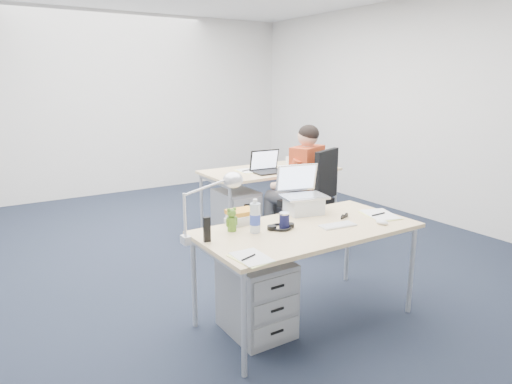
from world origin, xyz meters
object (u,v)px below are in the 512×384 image
Objects in this scene: computer_mouse at (382,222)px; dark_laptop at (270,161)px; office_chair at (309,218)px; desk_far at (270,173)px; drawer_pedestal_far at (236,214)px; headphones at (281,226)px; drawer_pedestal_near at (256,296)px; book_stack at (242,216)px; bear_figurine at (232,219)px; silver_laptop at (304,190)px; desk_lamp at (204,207)px; can_koozie at (284,221)px; wireless_keyboard at (338,225)px; desk_near at (307,233)px; sunglasses at (344,217)px; seated_person at (295,185)px; far_cup at (288,160)px; water_bottle at (255,216)px; cordless_phone at (207,229)px.

computer_mouse is 0.25× the size of dark_laptop.
desk_far is at bearing 68.53° from office_chair.
desk_far is at bearing 9.82° from drawer_pedestal_far.
drawer_pedestal_near is at bearing -164.07° from headphones.
office_chair is at bearing 47.58° from computer_mouse.
book_stack is (-1.37, -1.64, 0.10)m from desk_far.
bear_figurine is at bearing 119.46° from drawer_pedestal_near.
silver_laptop is 0.97m from desk_lamp.
drawer_pedestal_near is 0.57m from can_koozie.
office_chair is 3.98× the size of wireless_keyboard.
bear_figurine reaches higher than desk_near.
wireless_keyboard is at bearing -13.96° from drawer_pedestal_near.
computer_mouse reaches higher than drawer_pedestal_near.
drawer_pedestal_far is 1.94m from sunglasses.
seated_person is 2.17m from desk_lamp.
desk_lamp reaches higher than dark_laptop.
wireless_keyboard is 2.91× the size of computer_mouse.
drawer_pedestal_near is 0.77m from desk_lamp.
seated_person reaches higher than far_cup.
desk_far is 1.49× the size of office_chair.
wireless_keyboard is at bearing -111.45° from desk_far.
seated_person is 1.74m from computer_mouse.
far_cup is at bearing 17.27° from drawer_pedestal_far.
dark_laptop reaches higher than bear_figurine.
office_chair is at bearing -113.31° from far_cup.
water_bottle is at bearing -163.48° from office_chair.
cordless_phone is 1.14m from sunglasses.
desk_far is 9.49× the size of cordless_phone.
drawer_pedestal_near is 0.52m from headphones.
sunglasses is (0.54, -0.04, -0.05)m from can_koozie.
far_cup is (1.23, 1.89, -0.14)m from silver_laptop.
drawer_pedestal_far is at bearing -162.73° from far_cup.
can_koozie is at bearing 162.29° from wireless_keyboard.
wireless_keyboard is 3.08× the size of far_cup.
dark_laptop reaches higher than desk_far.
can_koozie is at bearing -10.15° from water_bottle.
desk_lamp is (-1.25, -1.75, 0.68)m from drawer_pedestal_far.
desk_lamp is at bearing -157.86° from silver_laptop.
water_bottle is at bearing -116.09° from drawer_pedestal_far.
headphones is (-0.38, 0.18, 0.01)m from wireless_keyboard.
sunglasses is at bearing 11.05° from bear_figurine.
bear_figurine is (-0.12, 0.11, -0.03)m from water_bottle.
drawer_pedestal_far is 2.20m from computer_mouse.
drawer_pedestal_far is at bearing 75.37° from desk_near.
computer_mouse is 2.61m from far_cup.
book_stack is at bearing 81.12° from water_bottle.
book_stack is (-1.38, -0.91, 0.48)m from office_chair.
office_chair is at bearing 61.58° from silver_laptop.
sunglasses is at bearing -135.77° from seated_person.
drawer_pedestal_far is 5.16× the size of sunglasses.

